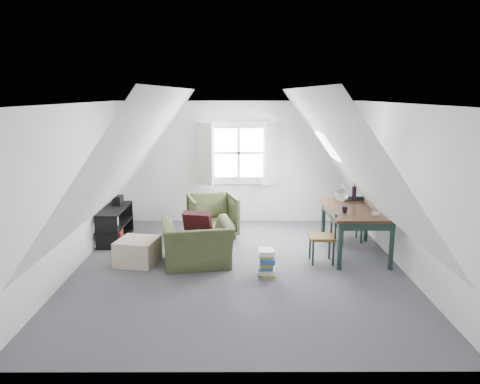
{
  "coord_description": "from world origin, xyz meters",
  "views": [
    {
      "loc": [
        -0.0,
        -6.82,
        2.64
      ],
      "look_at": [
        0.02,
        0.6,
        1.08
      ],
      "focal_mm": 35.0,
      "sensor_mm": 36.0,
      "label": 1
    }
  ],
  "objects_px": {
    "dining_chair_far": "(351,217)",
    "media_shelf": "(115,226)",
    "armchair_near": "(198,265)",
    "dining_table": "(355,214)",
    "armchair_far": "(213,236)",
    "dining_chair_near": "(324,236)",
    "magazine_stack": "(267,262)",
    "ottoman": "(138,251)"
  },
  "relations": [
    {
      "from": "armchair_near",
      "to": "media_shelf",
      "type": "height_order",
      "value": "media_shelf"
    },
    {
      "from": "ottoman",
      "to": "media_shelf",
      "type": "bearing_deg",
      "value": 119.4
    },
    {
      "from": "media_shelf",
      "to": "magazine_stack",
      "type": "bearing_deg",
      "value": -33.86
    },
    {
      "from": "armchair_near",
      "to": "dining_chair_near",
      "type": "relative_size",
      "value": 1.28
    },
    {
      "from": "dining_table",
      "to": "dining_chair_near",
      "type": "height_order",
      "value": "dining_chair_near"
    },
    {
      "from": "ottoman",
      "to": "dining_chair_near",
      "type": "height_order",
      "value": "dining_chair_near"
    },
    {
      "from": "dining_table",
      "to": "dining_chair_near",
      "type": "bearing_deg",
      "value": -151.3
    },
    {
      "from": "dining_table",
      "to": "media_shelf",
      "type": "distance_m",
      "value": 4.28
    },
    {
      "from": "dining_chair_far",
      "to": "ottoman",
      "type": "bearing_deg",
      "value": 22.31
    },
    {
      "from": "ottoman",
      "to": "dining_chair_near",
      "type": "relative_size",
      "value": 0.71
    },
    {
      "from": "magazine_stack",
      "to": "dining_chair_near",
      "type": "bearing_deg",
      "value": 29.71
    },
    {
      "from": "armchair_near",
      "to": "dining_chair_near",
      "type": "distance_m",
      "value": 2.05
    },
    {
      "from": "dining_chair_near",
      "to": "magazine_stack",
      "type": "relative_size",
      "value": 2.15
    },
    {
      "from": "armchair_far",
      "to": "ottoman",
      "type": "xyz_separation_m",
      "value": [
        -1.11,
        -1.45,
        0.2
      ]
    },
    {
      "from": "armchair_near",
      "to": "dining_chair_far",
      "type": "xyz_separation_m",
      "value": [
        2.68,
        1.19,
        0.46
      ]
    },
    {
      "from": "armchair_far",
      "to": "dining_table",
      "type": "relative_size",
      "value": 0.55
    },
    {
      "from": "dining_chair_far",
      "to": "media_shelf",
      "type": "height_order",
      "value": "dining_chair_far"
    },
    {
      "from": "armchair_far",
      "to": "dining_chair_near",
      "type": "bearing_deg",
      "value": -52.62
    },
    {
      "from": "dining_table",
      "to": "media_shelf",
      "type": "bearing_deg",
      "value": 164.94
    },
    {
      "from": "ottoman",
      "to": "dining_table",
      "type": "distance_m",
      "value": 3.59
    },
    {
      "from": "media_shelf",
      "to": "dining_chair_far",
      "type": "bearing_deg",
      "value": -2.61
    },
    {
      "from": "dining_chair_far",
      "to": "armchair_near",
      "type": "bearing_deg",
      "value": 28.97
    },
    {
      "from": "ottoman",
      "to": "dining_chair_near",
      "type": "distance_m",
      "value": 2.96
    },
    {
      "from": "dining_chair_near",
      "to": "ottoman",
      "type": "bearing_deg",
      "value": -93.44
    },
    {
      "from": "armchair_far",
      "to": "ottoman",
      "type": "relative_size",
      "value": 1.47
    },
    {
      "from": "ottoman",
      "to": "media_shelf",
      "type": "distance_m",
      "value": 1.36
    },
    {
      "from": "armchair_near",
      "to": "dining_chair_near",
      "type": "bearing_deg",
      "value": 172.99
    },
    {
      "from": "dining_table",
      "to": "armchair_near",
      "type": "bearing_deg",
      "value": -174.12
    },
    {
      "from": "armchair_near",
      "to": "magazine_stack",
      "type": "bearing_deg",
      "value": 147.94
    },
    {
      "from": "armchair_near",
      "to": "ottoman",
      "type": "relative_size",
      "value": 1.79
    },
    {
      "from": "ottoman",
      "to": "dining_table",
      "type": "height_order",
      "value": "dining_table"
    },
    {
      "from": "dining_table",
      "to": "dining_chair_near",
      "type": "relative_size",
      "value": 1.91
    },
    {
      "from": "armchair_near",
      "to": "magazine_stack",
      "type": "relative_size",
      "value": 2.75
    },
    {
      "from": "dining_table",
      "to": "dining_chair_far",
      "type": "distance_m",
      "value": 0.75
    },
    {
      "from": "armchair_far",
      "to": "dining_chair_near",
      "type": "distance_m",
      "value": 2.36
    },
    {
      "from": "media_shelf",
      "to": "magazine_stack",
      "type": "height_order",
      "value": "media_shelf"
    },
    {
      "from": "dining_chair_near",
      "to": "media_shelf",
      "type": "distance_m",
      "value": 3.8
    },
    {
      "from": "dining_chair_far",
      "to": "media_shelf",
      "type": "bearing_deg",
      "value": 4.34
    },
    {
      "from": "dining_table",
      "to": "dining_chair_far",
      "type": "height_order",
      "value": "dining_chair_far"
    },
    {
      "from": "ottoman",
      "to": "magazine_stack",
      "type": "height_order",
      "value": "ottoman"
    },
    {
      "from": "armchair_near",
      "to": "dining_table",
      "type": "height_order",
      "value": "dining_table"
    },
    {
      "from": "armchair_far",
      "to": "dining_table",
      "type": "height_order",
      "value": "dining_table"
    }
  ]
}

